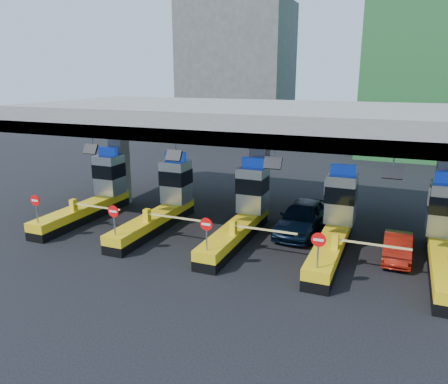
% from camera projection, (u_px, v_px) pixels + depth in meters
% --- Properties ---
extents(ground, '(120.00, 120.00, 0.00)m').
position_uv_depth(ground, '(241.00, 237.00, 24.18)').
color(ground, black).
rests_on(ground, ground).
extents(toll_canopy, '(28.00, 12.09, 7.00)m').
position_uv_depth(toll_canopy, '(260.00, 121.00, 25.15)').
color(toll_canopy, slate).
rests_on(toll_canopy, ground).
extents(toll_lane_far_left, '(4.43, 8.00, 4.16)m').
position_uv_depth(toll_lane_far_left, '(96.00, 193.00, 27.75)').
color(toll_lane_far_left, black).
rests_on(toll_lane_far_left, ground).
extents(toll_lane_left, '(4.43, 8.00, 4.16)m').
position_uv_depth(toll_lane_left, '(164.00, 202.00, 25.91)').
color(toll_lane_left, black).
rests_on(toll_lane_left, ground).
extents(toll_lane_center, '(4.43, 8.00, 4.16)m').
position_uv_depth(toll_lane_center, '(243.00, 212.00, 24.07)').
color(toll_lane_center, black).
rests_on(toll_lane_center, ground).
extents(toll_lane_right, '(4.43, 8.00, 4.16)m').
position_uv_depth(toll_lane_right, '(336.00, 223.00, 22.23)').
color(toll_lane_right, black).
rests_on(toll_lane_right, ground).
extents(toll_lane_far_right, '(4.43, 8.00, 4.16)m').
position_uv_depth(toll_lane_far_right, '(445.00, 236.00, 20.39)').
color(toll_lane_far_right, black).
rests_on(toll_lane_far_right, ground).
extents(bg_building_concrete, '(14.00, 10.00, 18.00)m').
position_uv_depth(bg_building_concrete, '(237.00, 72.00, 59.14)').
color(bg_building_concrete, '#4C4C49').
rests_on(bg_building_concrete, ground).
extents(van, '(2.48, 5.55, 1.85)m').
position_uv_depth(van, '(302.00, 217.00, 24.62)').
color(van, black).
rests_on(van, ground).
extents(red_car, '(1.30, 3.70, 1.22)m').
position_uv_depth(red_car, '(397.00, 247.00, 21.14)').
color(red_car, maroon).
rests_on(red_car, ground).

